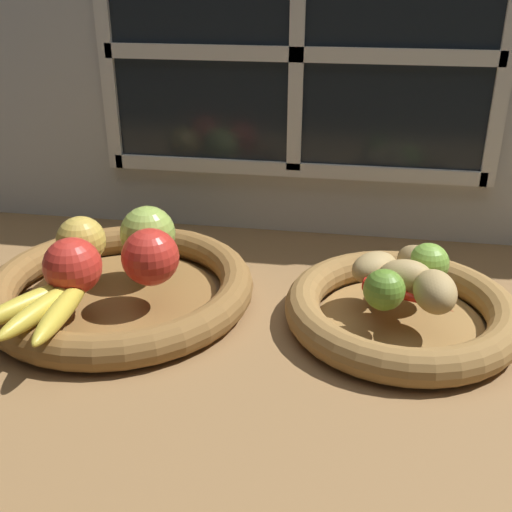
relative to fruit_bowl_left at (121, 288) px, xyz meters
The scene contains 16 objects.
ground_plane 21.66cm from the fruit_bowl_left, ahead, with size 140.00×90.00×3.00cm, color olive.
back_wall 45.58cm from the fruit_bowl_left, 55.50° to the left, with size 140.00×4.60×55.00cm.
fruit_bowl_left is the anchor object (origin of this frame).
fruit_bowl_right 39.18cm from the fruit_bowl_left, ahead, with size 31.03×31.03×4.69cm.
apple_red_front 9.76cm from the fruit_bowl_left, 117.12° to the right, with size 7.59×7.59×7.59cm, color red.
apple_red_right 8.89cm from the fruit_bowl_left, 22.54° to the right, with size 7.74×7.74×7.74cm, color red.
apple_golden_left 8.82cm from the fruit_bowl_left, 161.66° to the left, with size 7.01×7.01×7.01cm, color gold.
apple_green_back 8.70cm from the fruit_bowl_left, 60.20° to the left, with size 7.98×7.98×7.98cm, color #99B74C.
banana_bunch_front 13.65cm from the fruit_bowl_left, 108.83° to the right, with size 11.38×17.50×2.63cm.
potato_oblong 35.75cm from the fruit_bowl_left, ahead, with size 7.02×4.92×4.19cm, color tan.
potato_back 41.87cm from the fruit_bowl_left, ahead, with size 7.63×4.72×4.66cm, color #A38451.
potato_large 39.49cm from the fruit_bowl_left, ahead, with size 7.14×4.48×4.87cm, color tan.
potato_small 43.04cm from the fruit_bowl_left, ahead, with size 7.37×5.19×5.05cm, color tan.
lime_near 37.01cm from the fruit_bowl_left, ahead, with size 5.23×5.23×5.23cm, color olive.
lime_far 42.94cm from the fruit_bowl_left, ahead, with size 5.55×5.55×5.55cm, color #7AAD3D.
chili_pepper 39.83cm from the fruit_bowl_left, ahead, with size 2.17×2.17×12.13cm, color red.
Camera 1 is at (10.52, -73.93, 43.45)cm, focal length 42.98 mm.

